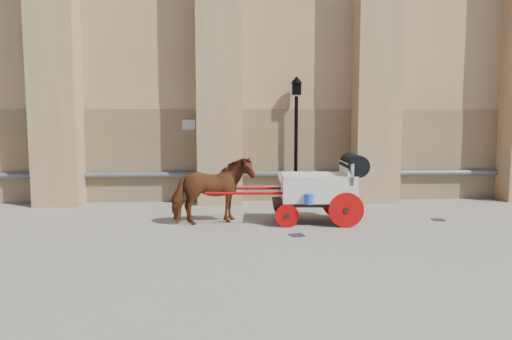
{
  "coord_description": "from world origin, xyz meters",
  "views": [
    {
      "loc": [
        -0.77,
        -10.84,
        2.53
      ],
      "look_at": [
        -0.05,
        0.61,
        1.37
      ],
      "focal_mm": 32.0,
      "sensor_mm": 36.0,
      "label": 1
    }
  ],
  "objects": [
    {
      "name": "horse",
      "position": [
        -1.15,
        0.61,
        0.85
      ],
      "size": [
        2.2,
        1.53,
        1.7
      ],
      "primitive_type": "imported",
      "rotation": [
        0.0,
        0.0,
        1.91
      ],
      "color": "brown",
      "rests_on": "ground"
    },
    {
      "name": "drain_grate_far",
      "position": [
        4.79,
        0.68,
        0.01
      ],
      "size": [
        0.37,
        0.37,
        0.01
      ],
      "primitive_type": "cube",
      "rotation": [
        0.0,
        0.0,
        -0.16
      ],
      "color": "black",
      "rests_on": "ground"
    },
    {
      "name": "carriage",
      "position": [
        1.67,
        0.58,
        0.95
      ],
      "size": [
        4.1,
        1.48,
        1.77
      ],
      "rotation": [
        0.0,
        0.0,
        -0.07
      ],
      "color": "black",
      "rests_on": "ground"
    },
    {
      "name": "street_lamp",
      "position": [
        1.43,
        3.67,
        2.16
      ],
      "size": [
        0.38,
        0.38,
        4.04
      ],
      "color": "black",
      "rests_on": "ground"
    },
    {
      "name": "ground",
      "position": [
        0.0,
        0.0,
        0.0
      ],
      "size": [
        90.0,
        90.0,
        0.0
      ],
      "primitive_type": "plane",
      "color": "slate",
      "rests_on": "ground"
    },
    {
      "name": "drain_grate_near",
      "position": [
        0.8,
        -0.76,
        0.01
      ],
      "size": [
        0.38,
        0.38,
        0.01
      ],
      "primitive_type": "cube",
      "rotation": [
        0.0,
        0.0,
        0.22
      ],
      "color": "black",
      "rests_on": "ground"
    }
  ]
}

